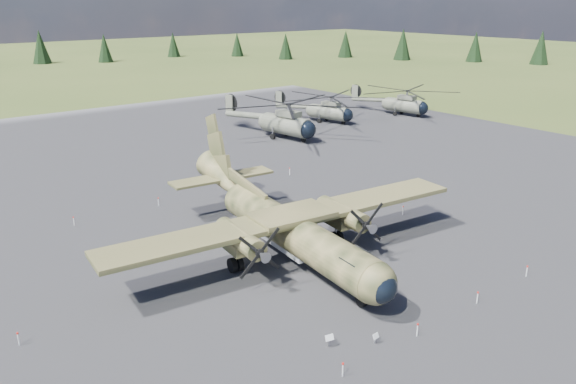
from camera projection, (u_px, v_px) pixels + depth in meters
ground at (256, 265)px, 41.67m from camera, size 500.00×500.00×0.00m
apron at (190, 225)px, 49.08m from camera, size 120.00×120.00×0.04m
transport_plane at (284, 221)px, 42.49m from camera, size 29.15×26.35×9.59m
helicopter_near at (286, 114)px, 78.10m from camera, size 22.97×25.07×5.11m
helicopter_mid at (329, 104)px, 88.79m from camera, size 20.73×21.39×4.25m
helicopter_far at (405, 97)px, 94.35m from camera, size 20.06×21.45×4.33m
info_placard_left at (329, 339)px, 31.67m from camera, size 0.54×0.32×0.79m
info_placard_right at (376, 337)px, 31.97m from camera, size 0.44×0.22×0.68m
barrier_fence at (251, 261)px, 41.18m from camera, size 33.12×29.62×0.85m
treeline at (238, 220)px, 37.28m from camera, size 330.86×327.35×10.91m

